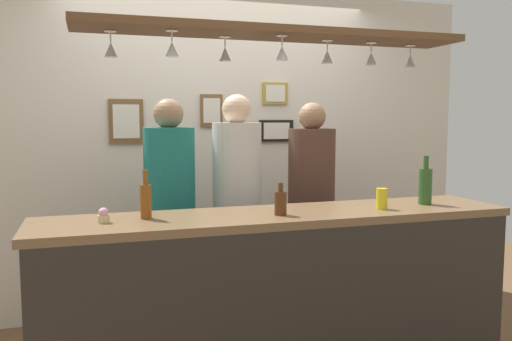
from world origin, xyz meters
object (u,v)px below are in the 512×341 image
person_left_teal_shirt (170,200)px  picture_frame_lower_pair (276,131)px  bottle_champagne_green (425,185)px  picture_frame_crest (211,111)px  cupcake (104,216)px  drink_can (382,199)px  bottle_beer_amber_tall (146,200)px  picture_frame_upper_small (275,93)px  person_middle_white_patterned_shirt (237,193)px  picture_frame_caricature (126,121)px  person_right_brown_shirt (311,194)px  bottle_beer_brown_stubby (281,202)px

person_left_teal_shirt → picture_frame_lower_pair: bearing=33.6°
bottle_champagne_green → picture_frame_crest: picture_frame_crest is taller
picture_frame_crest → cupcake: bearing=-122.1°
picture_frame_crest → drink_can: bearing=-65.4°
bottle_beer_amber_tall → picture_frame_upper_small: bearing=48.4°
bottle_champagne_green → bottle_beer_amber_tall: bearing=178.3°
person_middle_white_patterned_shirt → cupcake: size_ratio=22.14×
bottle_champagne_green → picture_frame_caricature: bearing=140.2°
person_right_brown_shirt → bottle_beer_amber_tall: 1.44m
bottle_champagne_green → cupcake: bottle_champagne_green is taller
picture_frame_crest → picture_frame_upper_small: bearing=0.0°
person_right_brown_shirt → picture_frame_crest: bearing=131.8°
bottle_beer_brown_stubby → drink_can: 0.63m
person_left_teal_shirt → bottle_beer_brown_stubby: (0.49, -0.82, 0.08)m
bottle_beer_brown_stubby → picture_frame_upper_small: (0.50, 1.48, 0.66)m
bottle_beer_brown_stubby → picture_frame_lower_pair: (0.51, 1.48, 0.35)m
cupcake → picture_frame_lower_pair: bearing=44.4°
bottle_beer_amber_tall → picture_frame_crest: bearing=63.9°
bottle_champagne_green → cupcake: size_ratio=3.85×
bottle_beer_amber_tall → picture_frame_upper_small: picture_frame_upper_small is taller
person_right_brown_shirt → cupcake: bearing=-153.1°
bottle_champagne_green → bottle_beer_brown_stubby: bearing=-175.9°
drink_can → picture_frame_upper_small: size_ratio=0.55×
person_middle_white_patterned_shirt → picture_frame_caricature: 1.08m
drink_can → bottle_beer_brown_stubby: bearing=180.0°
drink_can → picture_frame_crest: bearing=114.6°
bottle_beer_amber_tall → cupcake: bearing=-167.7°
cupcake → picture_frame_caricature: 1.50m
picture_frame_lower_pair → picture_frame_caricature: bearing=180.0°
person_left_teal_shirt → picture_frame_upper_small: bearing=33.9°
bottle_champagne_green → picture_frame_upper_small: bearing=108.7°
drink_can → cupcake: drink_can is taller
person_middle_white_patterned_shirt → bottle_beer_amber_tall: person_middle_white_patterned_shirt is taller
person_right_brown_shirt → bottle_beer_brown_stubby: 0.99m
bottle_champagne_green → picture_frame_lower_pair: size_ratio=1.00×
person_right_brown_shirt → picture_frame_caricature: (-1.26, 0.66, 0.53)m
drink_can → picture_frame_lower_pair: (-0.12, 1.48, 0.36)m
person_right_brown_shirt → bottle_champagne_green: 0.88m
picture_frame_upper_small → picture_frame_lower_pair: 0.31m
person_left_teal_shirt → bottle_beer_amber_tall: person_left_teal_shirt is taller
person_left_teal_shirt → bottle_champagne_green: bearing=-27.2°
bottle_beer_amber_tall → picture_frame_crest: picture_frame_crest is taller
bottle_beer_amber_tall → cupcake: bottle_beer_amber_tall is taller
picture_frame_crest → bottle_beer_brown_stubby: bearing=-88.2°
person_right_brown_shirt → bottle_beer_amber_tall: (-1.26, -0.70, 0.12)m
picture_frame_upper_small → drink_can: bearing=-84.8°
picture_frame_caricature → picture_frame_upper_small: bearing=0.0°
drink_can → cupcake: size_ratio=1.56×
bottle_beer_brown_stubby → picture_frame_caricature: (-0.72, 1.48, 0.43)m
person_middle_white_patterned_shirt → picture_frame_lower_pair: (0.53, 0.66, 0.41)m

